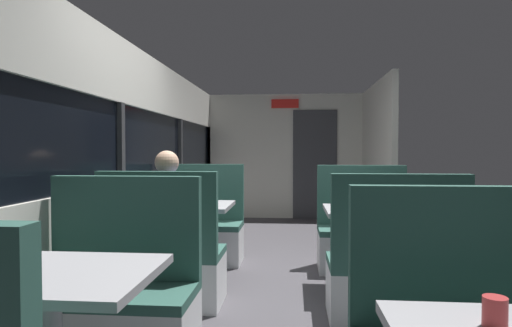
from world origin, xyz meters
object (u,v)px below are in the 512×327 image
Objects in this scene: bench_mid_window_facing_entry at (200,232)px; coffee_cup_primary at (495,312)px; bench_rear_aisle_facing_end at (394,278)px; bench_rear_aisle_facing_entry at (363,239)px; dining_table_mid_window at (185,214)px; dining_table_near_window at (50,294)px; dining_table_rear_aisle at (376,220)px; bench_mid_window_facing_end at (164,265)px; seated_passenger at (166,238)px; bench_near_window_facing_entry at (116,307)px.

coffee_cup_primary is (1.65, -3.50, 0.46)m from bench_mid_window_facing_entry.
bench_rear_aisle_facing_end and bench_rear_aisle_facing_entry have the same top height.
bench_rear_aisle_facing_entry is at bearing 15.59° from dining_table_mid_window.
dining_table_near_window is 0.82× the size of bench_mid_window_facing_entry.
bench_rear_aisle_facing_end is at bearing -90.00° from dining_table_rear_aisle.
bench_mid_window_facing_end is at bearing -146.19° from bench_rear_aisle_facing_entry.
dining_table_near_window is at bearing -90.00° from bench_mid_window_facing_entry.
bench_rear_aisle_facing_entry is 3.33m from coffee_cup_primary.
dining_table_near_window is 1.72m from seated_passenger.
bench_rear_aisle_facing_end is at bearing 22.62° from bench_near_window_facing_entry.
dining_table_mid_window is (0.00, 2.34, 0.00)m from dining_table_near_window.
dining_table_mid_window is at bearing 90.00° from bench_mid_window_facing_end.
bench_near_window_facing_entry is 1.00× the size of bench_rear_aisle_facing_end.
bench_near_window_facing_entry is at bearing 90.00° from dining_table_near_window.
seated_passenger is at bearing -166.58° from dining_table_rear_aisle.
seated_passenger is at bearing -147.82° from bench_rear_aisle_facing_entry.
bench_rear_aisle_facing_entry reaches higher than coffee_cup_primary.
dining_table_near_window is 0.82× the size of bench_rear_aisle_facing_end.
bench_rear_aisle_facing_end is at bearing -8.65° from seated_passenger.
bench_rear_aisle_facing_end is at bearing -26.68° from dining_table_mid_window.
coffee_cup_primary is at bearing -59.55° from dining_table_mid_window.
bench_near_window_facing_entry is 12.22× the size of coffee_cup_primary.
bench_mid_window_facing_entry is 2.40m from bench_rear_aisle_facing_end.
coffee_cup_primary is (-0.14, -1.90, 0.46)m from bench_rear_aisle_facing_end.
bench_mid_window_facing_entry is (0.00, 2.34, 0.00)m from bench_near_window_facing_entry.
bench_rear_aisle_facing_end is (1.79, 0.75, 0.00)m from bench_near_window_facing_entry.
bench_mid_window_facing_entry reaches higher than dining_table_rear_aisle.
bench_mid_window_facing_entry is at bearing 90.00° from bench_near_window_facing_entry.
bench_near_window_facing_entry is at bearing -90.00° from bench_mid_window_facing_entry.
bench_mid_window_facing_end is at bearing -90.00° from bench_mid_window_facing_entry.
dining_table_near_window is 2.32m from bench_rear_aisle_facing_end.
coffee_cup_primary is at bearing -64.81° from bench_mid_window_facing_entry.
bench_near_window_facing_entry is 1.94m from bench_rear_aisle_facing_end.
bench_rear_aisle_facing_end is 1.40m from bench_rear_aisle_facing_entry.
bench_mid_window_facing_end is at bearing -90.00° from dining_table_mid_window.
bench_near_window_facing_entry is at bearing -90.00° from bench_mid_window_facing_end.
seated_passenger is 2.74m from coffee_cup_primary.
bench_rear_aisle_facing_end is at bearing 85.68° from coffee_cup_primary.
seated_passenger is at bearing -90.00° from dining_table_mid_window.
dining_table_rear_aisle is at bearing 50.15° from dining_table_near_window.
bench_mid_window_facing_end reaches higher than dining_table_rear_aisle.
bench_rear_aisle_facing_entry reaches higher than dining_table_near_window.
dining_table_near_window is 0.82× the size of bench_rear_aisle_facing_entry.
bench_mid_window_facing_entry is (0.00, 1.40, 0.00)m from bench_mid_window_facing_end.
dining_table_mid_window is 0.82× the size of bench_rear_aisle_facing_entry.
bench_near_window_facing_entry is at bearing -157.38° from bench_rear_aisle_facing_end.
dining_table_near_window and dining_table_mid_window have the same top height.
bench_mid_window_facing_entry reaches higher than coffee_cup_primary.
dining_table_near_window is 3.06m from bench_mid_window_facing_entry.
bench_mid_window_facing_end is (0.00, -0.70, -0.31)m from dining_table_mid_window.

